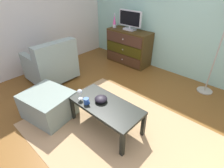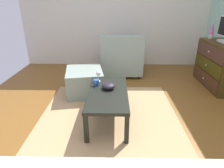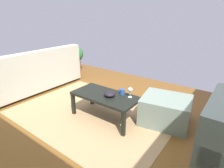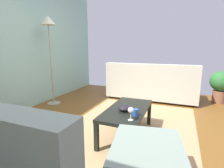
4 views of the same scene
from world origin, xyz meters
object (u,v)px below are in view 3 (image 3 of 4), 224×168
wine_glass (130,90)px  potted_plant (76,56)px  mug (122,92)px  ottoman (165,110)px  couch_large (33,75)px  bowl_decorative (110,94)px  coffee_table (105,97)px

wine_glass → potted_plant: bearing=-27.0°
mug → ottoman: 0.72m
potted_plant → couch_large: bearing=100.4°
mug → bowl_decorative: bearing=58.1°
bowl_decorative → potted_plant: potted_plant is taller
couch_large → mug: bearing=-175.4°
mug → bowl_decorative: size_ratio=0.64×
wine_glass → potted_plant: (2.61, -1.33, -0.09)m
coffee_table → mug: mug is taller
coffee_table → wine_glass: (-0.36, -0.15, 0.17)m
bowl_decorative → ottoman: 0.88m
coffee_table → potted_plant: potted_plant is taller
ottoman → couch_large: bearing=8.9°
bowl_decorative → ottoman: bowl_decorative is taller
potted_plant → ottoman: bearing=161.2°
wine_glass → mug: 0.17m
mug → couch_large: 2.19m
mug → potted_plant: 2.79m
wine_glass → bowl_decorative: size_ratio=0.88×
wine_glass → mug: bearing=-6.0°
coffee_table → wine_glass: 0.42m
ottoman → mug: bearing=23.3°
coffee_table → mug: (-0.20, -0.17, 0.09)m
wine_glass → bowl_decorative: 0.32m
mug → potted_plant: bearing=-28.2°
bowl_decorative → potted_plant: 2.78m
mug → ottoman: (-0.62, -0.27, -0.24)m
coffee_table → ottoman: size_ratio=1.50×
coffee_table → bowl_decorative: bowl_decorative is taller
coffee_table → ottoman: 0.94m
coffee_table → couch_large: size_ratio=0.50×
bowl_decorative → couch_large: size_ratio=0.09×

